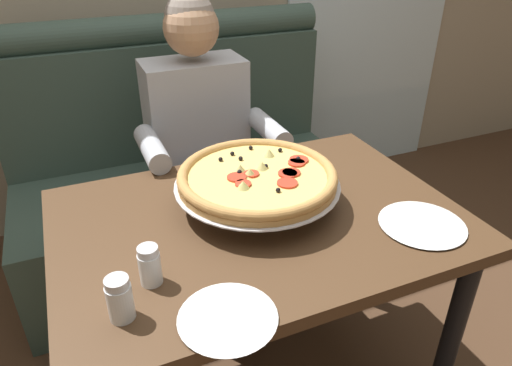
% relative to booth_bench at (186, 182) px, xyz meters
% --- Properties ---
extents(booth_bench, '(1.54, 0.78, 1.13)m').
position_rel_booth_bench_xyz_m(booth_bench, '(0.00, 0.00, 0.00)').
color(booth_bench, '#384C42').
rests_on(booth_bench, ground_plane).
extents(dining_table, '(1.17, 0.81, 0.74)m').
position_rel_booth_bench_xyz_m(dining_table, '(0.00, -0.88, 0.24)').
color(dining_table, '#4C331E').
rests_on(dining_table, ground_plane).
extents(diner_main, '(0.54, 0.64, 1.27)m').
position_rel_booth_bench_xyz_m(diner_main, '(0.03, -0.27, 0.31)').
color(diner_main, '#2D3342').
rests_on(diner_main, ground_plane).
extents(pizza, '(0.49, 0.49, 0.12)m').
position_rel_booth_bench_xyz_m(pizza, '(0.02, -0.81, 0.43)').
color(pizza, silver).
rests_on(pizza, dining_table).
extents(shaker_parmesan, '(0.06, 0.06, 0.11)m').
position_rel_booth_bench_xyz_m(shaker_parmesan, '(-0.43, -1.12, 0.39)').
color(shaker_parmesan, white).
rests_on(shaker_parmesan, dining_table).
extents(shaker_oregano, '(0.05, 0.05, 0.10)m').
position_rel_booth_bench_xyz_m(shaker_oregano, '(-0.35, -1.04, 0.38)').
color(shaker_oregano, white).
rests_on(shaker_oregano, dining_table).
extents(plate_near_left, '(0.24, 0.24, 0.02)m').
position_rel_booth_bench_xyz_m(plate_near_left, '(0.41, -1.10, 0.35)').
color(plate_near_left, white).
rests_on(plate_near_left, dining_table).
extents(plate_near_right, '(0.22, 0.22, 0.02)m').
position_rel_booth_bench_xyz_m(plate_near_right, '(-0.22, -1.22, 0.35)').
color(plate_near_right, white).
rests_on(plate_near_right, dining_table).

